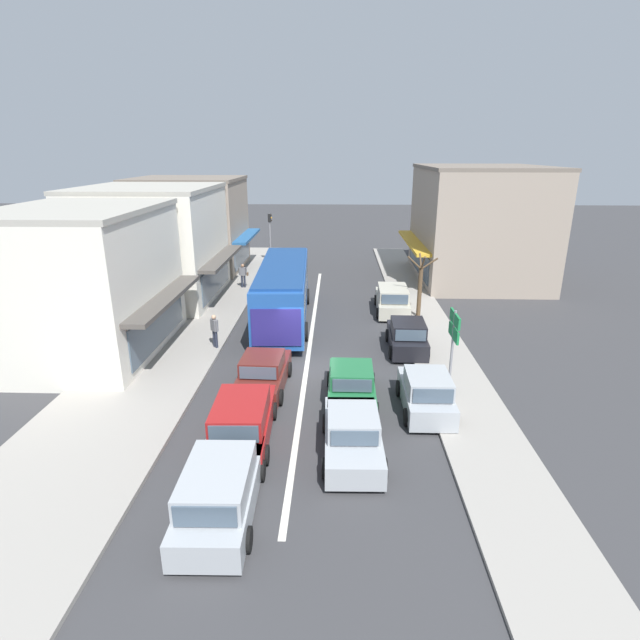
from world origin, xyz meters
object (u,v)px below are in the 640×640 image
city_bus (283,289)px  directional_road_sign (454,334)px  street_tree_right (420,287)px  sedan_queue_far_back (263,374)px  wagon_adjacent_lane_trail (220,490)px  pedestrian_with_handbag_near (243,274)px  parked_hatchback_kerb_front (426,393)px  parked_wagon_kerb_third (392,300)px  sedan_adjacent_lane_lead (351,386)px  pedestrian_browsing_midblock (215,329)px  parked_hatchback_kerb_second (407,337)px  sedan_queue_gap_filler (353,435)px  traffic_light_downstreet (270,230)px  wagon_behind_bus_near (242,421)px

city_bus → directional_road_sign: directional_road_sign is taller
directional_road_sign → street_tree_right: size_ratio=0.95×
sedan_queue_far_back → wagon_adjacent_lane_trail: wagon_adjacent_lane_trail is taller
wagon_adjacent_lane_trail → pedestrian_with_handbag_near: size_ratio=2.78×
parked_hatchback_kerb_front → parked_wagon_kerb_third: parked_wagon_kerb_third is taller
sedan_adjacent_lane_lead → directional_road_sign: (3.72, 0.27, 2.04)m
pedestrian_with_handbag_near → pedestrian_browsing_midblock: (0.62, -11.00, -0.00)m
parked_wagon_kerb_third → street_tree_right: bearing=-37.8°
wagon_adjacent_lane_trail → sedan_queue_far_back: bearing=89.4°
parked_hatchback_kerb_second → pedestrian_with_handbag_near: size_ratio=2.29×
parked_wagon_kerb_third → sedan_queue_gap_filler: bearing=-100.6°
sedan_queue_gap_filler → street_tree_right: 14.22m
sedan_queue_gap_filler → parked_wagon_kerb_third: bearing=79.4°
parked_hatchback_kerb_front → traffic_light_downstreet: 26.23m
sedan_adjacent_lane_lead → parked_hatchback_kerb_front: (2.70, -0.61, 0.05)m
wagon_behind_bus_near → pedestrian_with_handbag_near: 19.18m
parked_wagon_kerb_third → pedestrian_browsing_midblock: size_ratio=2.79×
wagon_adjacent_lane_trail → parked_hatchback_kerb_second: 13.18m
wagon_adjacent_lane_trail → street_tree_right: bearing=65.1°
wagon_adjacent_lane_trail → city_bus: bearing=89.8°
sedan_queue_gap_filler → traffic_light_downstreet: (-6.08, 27.42, 2.19)m
traffic_light_downstreet → pedestrian_with_handbag_near: bearing=-96.2°
parked_wagon_kerb_third → street_tree_right: (1.39, -1.08, 1.07)m
parked_hatchback_kerb_front → directional_road_sign: size_ratio=1.03×
city_bus → wagon_behind_bus_near: 12.25m
wagon_adjacent_lane_trail → pedestrian_browsing_midblock: size_ratio=2.78×
wagon_behind_bus_near → pedestrian_with_handbag_near: (-3.37, 18.88, 0.32)m
city_bus → sedan_queue_far_back: (0.04, -8.39, -1.22)m
traffic_light_downstreet → wagon_adjacent_lane_trail: bearing=-85.2°
directional_road_sign → pedestrian_with_handbag_near: directional_road_sign is taller
wagon_adjacent_lane_trail → parked_hatchback_kerb_front: wagon_adjacent_lane_trail is taller
parked_hatchback_kerb_second → sedan_queue_far_back: bearing=-145.7°
street_tree_right → parked_hatchback_kerb_front: bearing=-97.3°
parked_hatchback_kerb_front → directional_road_sign: bearing=40.9°
sedan_queue_far_back → traffic_light_downstreet: (-2.64, 23.06, 2.19)m
parked_hatchback_kerb_front → street_tree_right: (1.38, 10.75, 1.10)m
directional_road_sign → pedestrian_browsing_midblock: 11.27m
sedan_queue_far_back → sedan_queue_gap_filler: size_ratio=1.01×
sedan_queue_gap_filler → parked_hatchback_kerb_front: parked_hatchback_kerb_front is taller
parked_wagon_kerb_third → pedestrian_with_handbag_near: 10.81m
pedestrian_with_handbag_near → sedan_queue_gap_filler: bearing=-70.4°
parked_hatchback_kerb_front → sedan_adjacent_lane_lead: bearing=167.3°
parked_hatchback_kerb_front → parked_hatchback_kerb_second: 5.82m
directional_road_sign → pedestrian_with_handbag_near: size_ratio=2.21×
city_bus → pedestrian_browsing_midblock: bearing=-123.4°
city_bus → directional_road_sign: 11.63m
directional_road_sign → pedestrian_browsing_midblock: bearing=154.8°
sedan_adjacent_lane_lead → parked_hatchback_kerb_front: size_ratio=1.14×
street_tree_right → sedan_adjacent_lane_lead: bearing=-111.9°
city_bus → parked_hatchback_kerb_second: bearing=-33.1°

